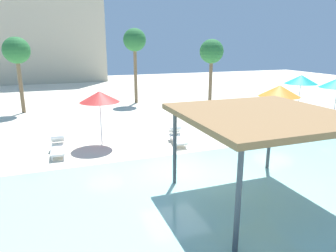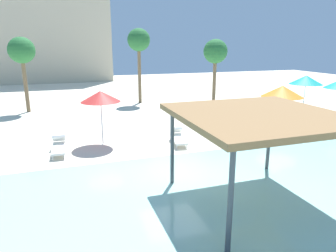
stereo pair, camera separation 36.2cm
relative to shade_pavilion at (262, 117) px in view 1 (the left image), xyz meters
The scene contains 12 objects.
ground_plane 4.63m from the shade_pavilion, 115.82° to the left, with size 80.00×80.00×0.00m, color beige.
lagoon_water 3.76m from the shade_pavilion, 129.66° to the right, with size 44.00×13.50×0.04m, color #99D1C6.
shade_pavilion is the anchor object (origin of this frame).
beach_umbrella_orange_1 9.41m from the shade_pavilion, 47.02° to the left, with size 2.38×2.38×2.68m.
beach_umbrella_teal_3 16.31m from the shade_pavilion, 42.91° to the left, with size 2.45×2.45×2.70m.
beach_umbrella_red_4 8.52m from the shade_pavilion, 117.28° to the left, with size 1.97×1.97×2.76m.
lounge_chair_2 9.51m from the shade_pavilion, 131.10° to the left, with size 0.67×1.92×0.74m.
lounge_chair_4 6.96m from the shade_pavilion, 91.53° to the left, with size 0.90×1.97×0.74m.
palm_tree_0 19.24m from the shade_pavilion, 115.71° to the left, with size 1.90×1.90×5.52m.
palm_tree_2 15.88m from the shade_pavilion, 67.81° to the left, with size 1.90×1.90×5.40m.
palm_tree_3 18.41m from the shade_pavilion, 88.01° to the left, with size 1.90×1.90×6.30m.
hotel_block_0 41.19m from the shade_pavilion, 102.35° to the left, with size 19.33×9.40×16.18m, color beige.
Camera 1 is at (-4.24, -10.90, 4.98)m, focal length 32.66 mm.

